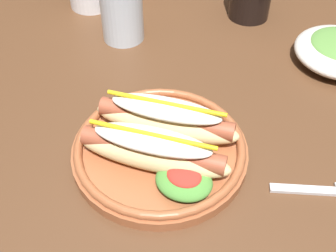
% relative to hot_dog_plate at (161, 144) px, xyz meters
% --- Properties ---
extents(dining_table, '(1.31, 1.03, 0.74)m').
position_rel_hot_dog_plate_xyz_m(dining_table, '(-0.03, 0.21, -0.12)').
color(dining_table, '#51331E').
rests_on(dining_table, ground_plane).
extents(hot_dog_plate, '(0.24, 0.24, 0.08)m').
position_rel_hot_dog_plate_xyz_m(hot_dog_plate, '(0.00, 0.00, 0.00)').
color(hot_dog_plate, '#9E5633').
rests_on(hot_dog_plate, dining_table).
extents(fork, '(0.12, 0.06, 0.00)m').
position_rel_hot_dog_plate_xyz_m(fork, '(0.22, 0.02, -0.02)').
color(fork, silver).
rests_on(fork, dining_table).
extents(water_cup, '(0.08, 0.08, 0.11)m').
position_rel_hot_dog_plate_xyz_m(water_cup, '(-0.18, 0.25, 0.03)').
color(water_cup, silver).
rests_on(water_cup, dining_table).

